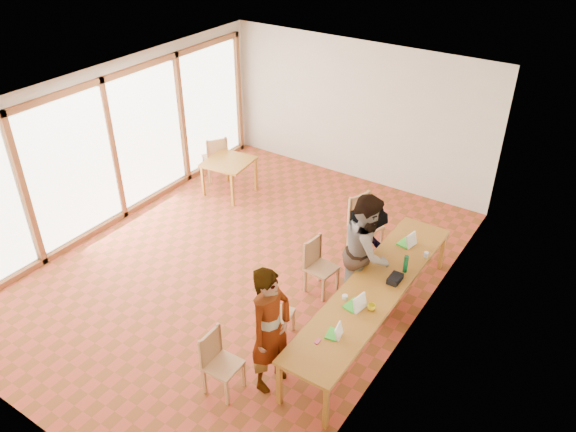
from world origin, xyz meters
The scene contains 25 objects.
ground centered at (0.00, 0.00, 0.00)m, with size 8.00×8.00×0.00m, color #AB3F29.
wall_back centered at (0.00, 4.00, 1.50)m, with size 6.00×0.10×3.00m, color beige.
wall_front centered at (0.00, -4.00, 1.50)m, with size 6.00×0.10×3.00m, color beige.
wall_right centered at (3.00, 0.00, 1.50)m, with size 0.10×8.00×3.00m, color beige.
window_wall centered at (-2.96, 0.00, 1.50)m, with size 0.10×8.00×3.00m, color white.
ceiling centered at (0.00, 0.00, 3.02)m, with size 6.00×8.00×0.04m, color white.
communal_table centered at (2.50, -0.11, 0.70)m, with size 0.80×4.00×0.75m.
side_table centered at (-1.80, 1.90, 0.67)m, with size 0.90×0.90×0.75m.
chair_near centered at (1.34, -2.27, 0.56)m, with size 0.43×0.43×0.48m.
chair_mid centered at (1.37, -1.05, 0.50)m, with size 0.45×0.45×0.44m.
chair_far centered at (1.35, 0.19, 0.57)m, with size 0.48×0.48×0.49m.
chair_empty centered at (1.40, 1.66, 0.63)m, with size 0.62×0.62×0.55m.
chair_spare centered at (-2.41, 2.22, 0.61)m, with size 0.64×0.64×0.53m.
person_near centered at (1.87, -1.81, 0.92)m, with size 0.67×0.44×1.84m, color gray.
person_mid centered at (2.13, 0.33, 0.96)m, with size 0.93×0.73×1.92m, color gray.
person_far centered at (2.02, 0.55, 0.81)m, with size 1.05×0.60×1.63m, color gray.
laptop_near centered at (2.52, -1.29, 0.80)m, with size 0.22×0.25×0.18m.
laptop_mid centered at (2.49, -0.66, 0.81)m, with size 0.27×0.30×0.23m.
laptop_far centered at (2.48, 1.13, 0.81)m, with size 0.27×0.29×0.22m.
yellow_mug centered at (2.68, -0.59, 0.79)m, with size 0.11×0.11×0.09m, color yellow.
green_bottle centered at (2.71, 0.45, 0.89)m, with size 0.07×0.07×0.28m, color #0E6335.
clear_glass centered at (2.84, 0.97, 0.80)m, with size 0.07×0.07×0.09m, color silver.
condiment_cup centered at (2.27, -0.59, 0.78)m, with size 0.08×0.08×0.06m, color white.
pink_phone centered at (2.39, -1.51, 0.76)m, with size 0.05×0.10×0.01m, color #D4426D.
black_pouch centered at (2.69, 0.16, 0.80)m, with size 0.16×0.26×0.09m, color black.
Camera 1 is at (4.95, -6.04, 5.87)m, focal length 35.00 mm.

